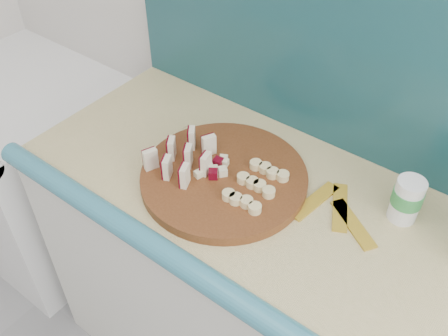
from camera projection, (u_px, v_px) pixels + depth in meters
porcelain_fixture at (41, 165)px, 2.12m from camera, size 0.70×0.72×0.84m
cutting_board at (224, 177)px, 1.30m from camera, size 0.46×0.46×0.03m
apple_wedges at (183, 156)px, 1.30m from camera, size 0.15×0.17×0.06m
apple_chunks at (215, 167)px, 1.30m from camera, size 0.07×0.07×0.02m
banana_slices at (255, 185)px, 1.25m from camera, size 0.12×0.17×0.02m
canister at (407, 199)px, 1.18m from camera, size 0.07×0.07×0.12m
banana_peel at (335, 210)px, 1.23m from camera, size 0.22×0.18×0.01m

